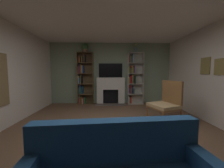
{
  "coord_description": "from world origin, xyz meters",
  "views": [
    {
      "loc": [
        -0.13,
        -2.69,
        1.37
      ],
      "look_at": [
        0.0,
        1.3,
        1.03
      ],
      "focal_mm": 21.46,
      "sensor_mm": 36.0,
      "label": 1
    }
  ],
  "objects_px": {
    "potted_plant": "(85,47)",
    "coffee_table": "(115,134)",
    "bookshelf_left": "(84,79)",
    "vase_with_flowers": "(136,49)",
    "bookshelf_right": "(133,78)",
    "fireplace": "(111,90)",
    "armchair": "(166,102)",
    "tv": "(111,70)"
  },
  "relations": [
    {
      "from": "vase_with_flowers",
      "to": "coffee_table",
      "type": "xyz_separation_m",
      "value": [
        -1.09,
        -3.68,
        -2.0
      ]
    },
    {
      "from": "armchair",
      "to": "coffee_table",
      "type": "distance_m",
      "value": 2.09
    },
    {
      "from": "fireplace",
      "to": "bookshelf_right",
      "type": "bearing_deg",
      "value": -0.1
    },
    {
      "from": "fireplace",
      "to": "bookshelf_left",
      "type": "xyz_separation_m",
      "value": [
        -1.16,
        0.0,
        0.49
      ]
    },
    {
      "from": "vase_with_flowers",
      "to": "coffee_table",
      "type": "distance_m",
      "value": 4.32
    },
    {
      "from": "potted_plant",
      "to": "coffee_table",
      "type": "relative_size",
      "value": 0.5
    },
    {
      "from": "tv",
      "to": "potted_plant",
      "type": "distance_m",
      "value": 1.46
    },
    {
      "from": "vase_with_flowers",
      "to": "bookshelf_left",
      "type": "bearing_deg",
      "value": 179.27
    },
    {
      "from": "fireplace",
      "to": "bookshelf_right",
      "type": "xyz_separation_m",
      "value": [
        0.99,
        -0.0,
        0.5
      ]
    },
    {
      "from": "potted_plant",
      "to": "coffee_table",
      "type": "xyz_separation_m",
      "value": [
        1.06,
        -3.68,
        -2.07
      ]
    },
    {
      "from": "vase_with_flowers",
      "to": "potted_plant",
      "type": "bearing_deg",
      "value": 179.97
    },
    {
      "from": "fireplace",
      "to": "bookshelf_left",
      "type": "bearing_deg",
      "value": 179.93
    },
    {
      "from": "potted_plant",
      "to": "vase_with_flowers",
      "type": "distance_m",
      "value": 2.16
    },
    {
      "from": "bookshelf_right",
      "to": "armchair",
      "type": "bearing_deg",
      "value": -77.88
    },
    {
      "from": "potted_plant",
      "to": "armchair",
      "type": "bearing_deg",
      "value": -41.09
    },
    {
      "from": "vase_with_flowers",
      "to": "fireplace",
      "type": "bearing_deg",
      "value": 178.55
    },
    {
      "from": "vase_with_flowers",
      "to": "armchair",
      "type": "relative_size",
      "value": 0.34
    },
    {
      "from": "tv",
      "to": "vase_with_flowers",
      "type": "xyz_separation_m",
      "value": [
        1.08,
        -0.12,
        0.9
      ]
    },
    {
      "from": "bookshelf_left",
      "to": "vase_with_flowers",
      "type": "xyz_separation_m",
      "value": [
        2.24,
        -0.03,
        1.25
      ]
    },
    {
      "from": "vase_with_flowers",
      "to": "coffee_table",
      "type": "relative_size",
      "value": 0.51
    },
    {
      "from": "coffee_table",
      "to": "fireplace",
      "type": "bearing_deg",
      "value": 89.79
    },
    {
      "from": "bookshelf_left",
      "to": "vase_with_flowers",
      "type": "bearing_deg",
      "value": -0.73
    },
    {
      "from": "fireplace",
      "to": "potted_plant",
      "type": "height_order",
      "value": "potted_plant"
    },
    {
      "from": "potted_plant",
      "to": "coffee_table",
      "type": "height_order",
      "value": "potted_plant"
    },
    {
      "from": "fireplace",
      "to": "potted_plant",
      "type": "xyz_separation_m",
      "value": [
        -1.08,
        -0.03,
        1.82
      ]
    },
    {
      "from": "tv",
      "to": "armchair",
      "type": "bearing_deg",
      "value": -57.82
    },
    {
      "from": "potted_plant",
      "to": "armchair",
      "type": "relative_size",
      "value": 0.33
    },
    {
      "from": "bookshelf_right",
      "to": "coffee_table",
      "type": "relative_size",
      "value": 2.88
    },
    {
      "from": "fireplace",
      "to": "tv",
      "type": "xyz_separation_m",
      "value": [
        0.0,
        0.09,
        0.84
      ]
    },
    {
      "from": "bookshelf_right",
      "to": "vase_with_flowers",
      "type": "bearing_deg",
      "value": -17.18
    },
    {
      "from": "coffee_table",
      "to": "potted_plant",
      "type": "bearing_deg",
      "value": 106.14
    },
    {
      "from": "bookshelf_left",
      "to": "coffee_table",
      "type": "distance_m",
      "value": 3.95
    },
    {
      "from": "bookshelf_left",
      "to": "bookshelf_right",
      "type": "relative_size",
      "value": 1.0
    },
    {
      "from": "armchair",
      "to": "fireplace",
      "type": "bearing_deg",
      "value": 123.25
    },
    {
      "from": "bookshelf_right",
      "to": "fireplace",
      "type": "bearing_deg",
      "value": 179.9
    },
    {
      "from": "potted_plant",
      "to": "vase_with_flowers",
      "type": "relative_size",
      "value": 0.98
    },
    {
      "from": "bookshelf_right",
      "to": "vase_with_flowers",
      "type": "height_order",
      "value": "vase_with_flowers"
    },
    {
      "from": "bookshelf_right",
      "to": "vase_with_flowers",
      "type": "distance_m",
      "value": 1.24
    },
    {
      "from": "vase_with_flowers",
      "to": "tv",
      "type": "bearing_deg",
      "value": 173.57
    },
    {
      "from": "coffee_table",
      "to": "bookshelf_left",
      "type": "bearing_deg",
      "value": 107.18
    },
    {
      "from": "bookshelf_right",
      "to": "potted_plant",
      "type": "distance_m",
      "value": 2.46
    },
    {
      "from": "tv",
      "to": "potted_plant",
      "type": "bearing_deg",
      "value": -173.65
    }
  ]
}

